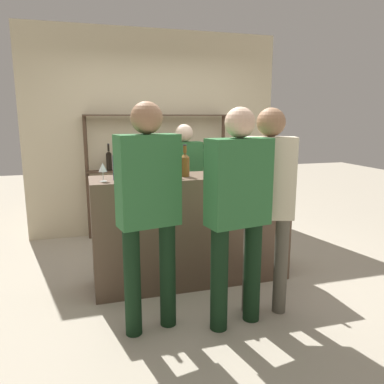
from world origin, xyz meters
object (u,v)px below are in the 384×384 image
object	(u,v)px
customer_center	(238,203)
cork_jar	(250,164)
counter_bottle_0	(169,162)
wine_glass	(103,168)
customer_left	(149,201)
ice_bucket	(135,165)
counter_bottle_2	(185,164)
counter_bottle_3	(260,161)
server_behind_counter	(184,179)
counter_bottle_1	(118,164)
customer_right	(268,195)

from	to	relation	value
customer_center	cork_jar	bearing A→B (deg)	-39.63
counter_bottle_0	customer_center	distance (m)	1.02
wine_glass	customer_left	distance (m)	0.74
wine_glass	ice_bucket	distance (m)	0.34
counter_bottle_0	customer_left	xyz separation A→B (m)	(-0.35, -0.83, -0.18)
counter_bottle_2	counter_bottle_3	bearing A→B (deg)	-1.52
counter_bottle_0	server_behind_counter	bearing A→B (deg)	64.76
counter_bottle_1	cork_jar	distance (m)	1.39
wine_glass	counter_bottle_2	bearing A→B (deg)	5.40
customer_left	wine_glass	bearing A→B (deg)	12.05
counter_bottle_1	cork_jar	bearing A→B (deg)	7.32
counter_bottle_0	customer_left	size ratio (longest dim) A/B	0.19
counter_bottle_1	cork_jar	size ratio (longest dim) A/B	2.51
counter_bottle_2	server_behind_counter	xyz separation A→B (m)	(0.22, 0.82, -0.29)
counter_bottle_1	counter_bottle_3	bearing A→B (deg)	0.45
cork_jar	counter_bottle_0	bearing A→B (deg)	-176.48
wine_glass	server_behind_counter	bearing A→B (deg)	42.44
counter_bottle_2	customer_right	bearing A→B (deg)	-55.89
counter_bottle_0	server_behind_counter	xyz separation A→B (m)	(0.35, 0.73, -0.30)
counter_bottle_3	server_behind_counter	xyz separation A→B (m)	(-0.56, 0.84, -0.29)
cork_jar	server_behind_counter	bearing A→B (deg)	127.95
counter_bottle_3	counter_bottle_0	bearing A→B (deg)	172.94
counter_bottle_2	cork_jar	bearing A→B (deg)	11.04
ice_bucket	server_behind_counter	size ratio (longest dim) A/B	0.15
counter_bottle_3	ice_bucket	distance (m)	1.24
counter_bottle_0	customer_right	world-z (taller)	customer_right
customer_right	customer_center	size ratio (longest dim) A/B	1.00
wine_glass	customer_center	size ratio (longest dim) A/B	0.10
counter_bottle_2	wine_glass	distance (m)	0.77
customer_left	customer_center	xyz separation A→B (m)	(0.66, -0.12, -0.03)
customer_left	customer_center	bearing A→B (deg)	-111.14
customer_right	wine_glass	bearing A→B (deg)	80.86
customer_center	wine_glass	bearing A→B (deg)	40.20
wine_glass	cork_jar	size ratio (longest dim) A/B	1.13
ice_bucket	customer_left	xyz separation A→B (m)	(-0.02, -0.82, -0.16)
customer_right	cork_jar	bearing A→B (deg)	2.82
counter_bottle_0	ice_bucket	bearing A→B (deg)	-178.99
wine_glass	customer_right	bearing A→B (deg)	-27.66
counter_bottle_3	customer_left	size ratio (longest dim) A/B	0.19
server_behind_counter	customer_right	bearing A→B (deg)	7.45
counter_bottle_1	counter_bottle_3	size ratio (longest dim) A/B	1.09
counter_bottle_1	customer_left	xyz separation A→B (m)	(0.15, -0.71, -0.19)
counter_bottle_3	cork_jar	world-z (taller)	counter_bottle_3
counter_bottle_1	counter_bottle_2	bearing A→B (deg)	2.86
counter_bottle_1	counter_bottle_3	xyz separation A→B (m)	(1.41, 0.01, -0.01)
counter_bottle_3	counter_bottle_2	bearing A→B (deg)	178.48
cork_jar	customer_center	size ratio (longest dim) A/B	0.08
counter_bottle_0	wine_glass	bearing A→B (deg)	-165.53
counter_bottle_1	wine_glass	bearing A→B (deg)	-162.93
server_behind_counter	customer_left	bearing A→B (deg)	-26.81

